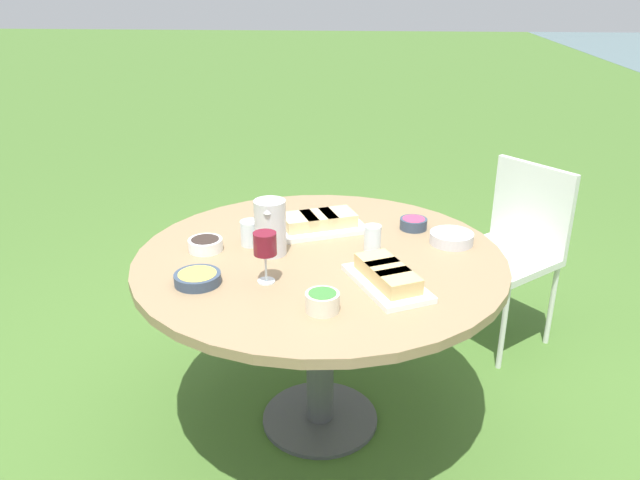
# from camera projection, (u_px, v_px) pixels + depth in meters

# --- Properties ---
(ground_plane) EXTENTS (40.00, 40.00, 0.00)m
(ground_plane) POSITION_uv_depth(u_px,v_px,m) (320.00, 419.00, 2.62)
(ground_plane) COLOR #446B2B
(dining_table) EXTENTS (1.38, 1.38, 0.76)m
(dining_table) POSITION_uv_depth(u_px,v_px,m) (320.00, 278.00, 2.36)
(dining_table) COLOR #4C4C51
(dining_table) RESTS_ON ground_plane
(chair_near_right) EXTENTS (0.61, 0.61, 0.89)m
(chair_near_right) POSITION_uv_depth(u_px,v_px,m) (513.00, 240.00, 3.05)
(chair_near_right) COLOR silver
(chair_near_right) RESTS_ON ground_plane
(water_pitcher) EXTENTS (0.13, 0.12, 0.21)m
(water_pitcher) POSITION_uv_depth(u_px,v_px,m) (270.00, 227.00, 2.29)
(water_pitcher) COLOR silver
(water_pitcher) RESTS_ON dining_table
(wine_glass) EXTENTS (0.08, 0.08, 0.18)m
(wine_glass) POSITION_uv_depth(u_px,v_px,m) (265.00, 246.00, 2.06)
(wine_glass) COLOR silver
(wine_glass) RESTS_ON dining_table
(platter_bread_main) EXTENTS (0.34, 0.42, 0.07)m
(platter_bread_main) POSITION_uv_depth(u_px,v_px,m) (319.00, 223.00, 2.54)
(platter_bread_main) COLOR white
(platter_bread_main) RESTS_ON dining_table
(platter_charcuterie) EXTENTS (0.39, 0.31, 0.07)m
(platter_charcuterie) POSITION_uv_depth(u_px,v_px,m) (387.00, 277.00, 2.08)
(platter_charcuterie) COLOR white
(platter_charcuterie) RESTS_ON dining_table
(bowl_fries) EXTENTS (0.16, 0.16, 0.04)m
(bowl_fries) POSITION_uv_depth(u_px,v_px,m) (198.00, 278.00, 2.10)
(bowl_fries) COLOR #334256
(bowl_fries) RESTS_ON dining_table
(bowl_salad) EXTENTS (0.11, 0.11, 0.06)m
(bowl_salad) POSITION_uv_depth(u_px,v_px,m) (322.00, 301.00, 1.92)
(bowl_salad) COLOR beige
(bowl_salad) RESTS_ON dining_table
(bowl_olives) EXTENTS (0.13, 0.13, 0.05)m
(bowl_olives) POSITION_uv_depth(u_px,v_px,m) (205.00, 244.00, 2.35)
(bowl_olives) COLOR white
(bowl_olives) RESTS_ON dining_table
(bowl_dip_red) EXTENTS (0.11, 0.11, 0.05)m
(bowl_dip_red) POSITION_uv_depth(u_px,v_px,m) (413.00, 223.00, 2.55)
(bowl_dip_red) COLOR #334256
(bowl_dip_red) RESTS_ON dining_table
(bowl_dip_cream) EXTENTS (0.17, 0.17, 0.04)m
(bowl_dip_cream) POSITION_uv_depth(u_px,v_px,m) (452.00, 237.00, 2.41)
(bowl_dip_cream) COLOR silver
(bowl_dip_cream) RESTS_ON dining_table
(cup_water_near) EXTENTS (0.06, 0.06, 0.11)m
(cup_water_near) POSITION_uv_depth(u_px,v_px,m) (372.00, 239.00, 2.32)
(cup_water_near) COLOR silver
(cup_water_near) RESTS_ON dining_table
(cup_water_far) EXTENTS (0.08, 0.08, 0.10)m
(cup_water_far) POSITION_uv_depth(u_px,v_px,m) (251.00, 233.00, 2.39)
(cup_water_far) COLOR silver
(cup_water_far) RESTS_ON dining_table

